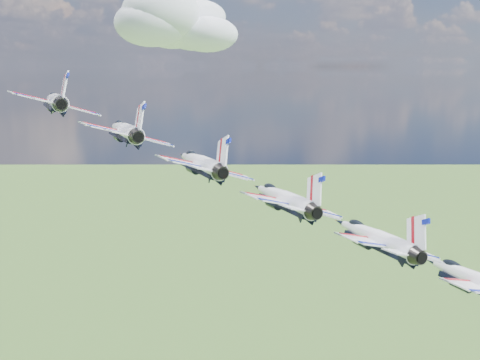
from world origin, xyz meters
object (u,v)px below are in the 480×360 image
object	(u,v)px
jet_2	(199,163)
jet_4	(374,237)
jet_0	(55,101)
jet_3	(282,198)
jet_5	(475,280)
jet_1	(124,130)

from	to	relation	value
jet_2	jet_4	bearing A→B (deg)	-45.24
jet_0	jet_2	world-z (taller)	jet_0
jet_4	jet_3	bearing A→B (deg)	134.76
jet_3	jet_0	bearing A→B (deg)	134.76
jet_3	jet_5	world-z (taller)	jet_3
jet_3	jet_4	size ratio (longest dim) A/B	1.00
jet_0	jet_4	size ratio (longest dim) A/B	1.00
jet_3	jet_2	bearing A→B (deg)	134.76
jet_2	jet_3	distance (m)	11.77
jet_2	jet_3	size ratio (longest dim) A/B	1.00
jet_0	jet_4	xyz separation A→B (m)	(34.41, -28.60, -14.66)
jet_0	jet_5	distance (m)	58.86
jet_0	jet_5	xyz separation A→B (m)	(43.02, -35.76, -18.33)
jet_1	jet_2	distance (m)	11.77
jet_3	jet_5	bearing A→B (deg)	-45.24
jet_0	jet_1	distance (m)	11.77
jet_0	jet_5	bearing A→B (deg)	-45.24
jet_0	jet_3	xyz separation A→B (m)	(25.81, -21.45, -11.00)
jet_2	jet_5	bearing A→B (deg)	-45.24
jet_1	jet_2	world-z (taller)	jet_1
jet_4	jet_5	bearing A→B (deg)	-45.24
jet_1	jet_2	size ratio (longest dim) A/B	1.00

